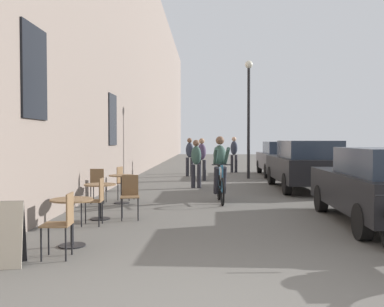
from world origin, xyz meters
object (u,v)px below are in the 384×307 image
Objects in this scene: cafe_table_far at (122,183)px; cyclist_on_bicycle at (220,171)px; pedestrian_near at (196,161)px; parked_car_third at (282,158)px; cafe_table_mid at (100,194)px; pedestrian_mid at (202,157)px; cafe_chair_mid_toward_street at (130,194)px; parked_car_second at (305,164)px; parked_car_nearest at (382,185)px; pedestrian_far at (190,155)px; pedestrian_furthest at (234,152)px; cafe_chair_near_toward_street at (62,220)px; sandwich_board_sign at (1,234)px; cafe_table_near at (72,212)px; cafe_chair_far_toward_wall at (123,181)px; cafe_chair_far_toward_street at (98,183)px; street_lamp at (249,104)px; cafe_chair_mid_toward_wall at (96,198)px.

cyclist_on_bicycle is at bearing 8.50° from cafe_table_far.
pedestrian_near is 6.21m from parked_car_third.
cafe_table_mid is 0.43× the size of pedestrian_mid.
cafe_chair_mid_toward_street is 7.08m from parked_car_second.
parked_car_third is at bearing 89.71° from parked_car_nearest.
cafe_table_mid is 10.36m from pedestrian_far.
pedestrian_furthest reaches higher than cafe_table_mid.
pedestrian_furthest reaches higher than pedestrian_near.
cafe_chair_near_toward_street is at bearing -113.34° from cyclist_on_bicycle.
sandwich_board_sign is 0.19× the size of parked_car_third.
pedestrian_furthest reaches higher than parked_car_third.
cafe_table_near and cafe_table_far have the same top height.
pedestrian_mid is 0.40× the size of parked_car_nearest.
cafe_table_far is 10.97m from pedestrian_furthest.
cafe_chair_mid_toward_street is 2.80m from cafe_chair_far_toward_wall.
cafe_chair_far_toward_street is 0.53× the size of pedestrian_mid.
sandwich_board_sign is 13.61m from pedestrian_far.
sandwich_board_sign is 15.11m from parked_car_third.
cafe_table_near is 1.00× the size of cafe_table_far.
parked_car_second reaches higher than parked_car_nearest.
cafe_table_far is 6.21m from parked_car_second.
cyclist_on_bicycle is at bearing 63.14° from cafe_table_near.
cafe_chair_mid_toward_street is at bearing -109.85° from street_lamp.
cafe_chair_far_toward_wall is 0.20× the size of parked_car_second.
cafe_chair_far_toward_wall is at bearing 86.35° from sandwich_board_sign.
street_lamp is at bearing -139.16° from parked_car_third.
cafe_chair_mid_toward_wall is at bearing 78.45° from sandwich_board_sign.
cafe_chair_mid_toward_wall is at bearing -102.06° from pedestrian_mid.
cafe_chair_near_toward_street is at bearing -100.77° from pedestrian_near.
pedestrian_near is (1.21, 5.60, 0.39)m from cafe_chair_mid_toward_street.
street_lamp is at bearing 57.82° from cafe_chair_far_toward_street.
cafe_table_near is at bearing -103.00° from pedestrian_furthest.
cafe_chair_mid_toward_wall is (-0.52, -0.68, 0.00)m from cafe_chair_mid_toward_street.
parked_car_third is at bearing 64.15° from cafe_chair_mid_toward_wall.
cafe_chair_mid_toward_wall is (0.08, -0.61, -0.00)m from cafe_table_mid.
sandwich_board_sign is (-0.58, -1.04, -0.11)m from cafe_table_near.
parked_car_nearest is (4.06, -10.68, -0.20)m from pedestrian_far.
parked_car_nearest is at bearing 1.93° from cafe_chair_mid_toward_wall.
pedestrian_mid is 4.57m from pedestrian_furthest.
pedestrian_near is (1.81, 5.67, 0.39)m from cafe_table_mid.
pedestrian_furthest is (3.52, 10.37, 0.48)m from cafe_table_far.
cafe_chair_mid_toward_street is at bearing 52.52° from cafe_chair_mid_toward_wall.
cafe_chair_far_toward_street is 10.52m from parked_car_third.
cyclist_on_bicycle reaches higher than cafe_chair_far_toward_wall.
pedestrian_near is 0.92× the size of pedestrian_furthest.
cafe_table_far is 0.42× the size of pedestrian_far.
cafe_chair_near_toward_street is 0.53× the size of pedestrian_mid.
cyclist_on_bicycle is (2.40, 4.73, 0.29)m from cafe_table_near.
pedestrian_furthest is (2.11, 2.30, 0.04)m from pedestrian_far.
pedestrian_near is (-0.71, 3.12, 0.10)m from cyclist_on_bicycle.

